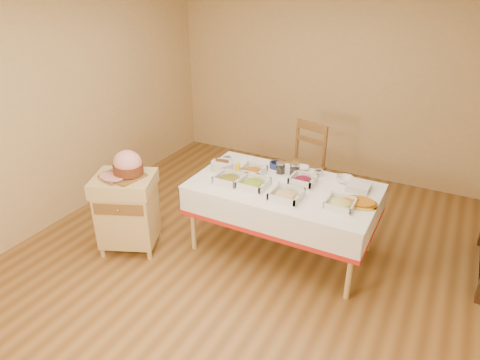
# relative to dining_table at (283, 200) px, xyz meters

# --- Properties ---
(room_shell) EXTENTS (5.00, 5.00, 5.00)m
(room_shell) POSITION_rel_dining_table_xyz_m (-0.30, -0.30, 0.70)
(room_shell) COLOR brown
(room_shell) RESTS_ON ground
(dining_table) EXTENTS (1.82, 1.02, 0.76)m
(dining_table) POSITION_rel_dining_table_xyz_m (0.00, 0.00, 0.00)
(dining_table) COLOR #D8BB77
(dining_table) RESTS_ON ground
(butcher_cart) EXTENTS (0.74, 0.69, 0.84)m
(butcher_cart) POSITION_rel_dining_table_xyz_m (-1.43, -0.71, -0.12)
(butcher_cart) COLOR #D8BB77
(butcher_cart) RESTS_ON ground
(dining_chair) EXTENTS (0.57, 0.56, 1.04)m
(dining_chair) POSITION_rel_dining_table_xyz_m (-0.17, 0.99, -0.06)
(dining_chair) COLOR brown
(dining_chair) RESTS_ON ground
(ham_on_board) EXTENTS (0.41, 0.39, 0.27)m
(ham_on_board) POSITION_rel_dining_table_xyz_m (-1.39, -0.68, 0.35)
(ham_on_board) COLOR brown
(ham_on_board) RESTS_ON butcher_cart
(serving_dish_a) EXTENTS (0.27, 0.26, 0.12)m
(serving_dish_a) POSITION_rel_dining_table_xyz_m (-0.51, -0.19, 0.20)
(serving_dish_a) COLOR silver
(serving_dish_a) RESTS_ON dining_table
(serving_dish_b) EXTENTS (0.27, 0.27, 0.11)m
(serving_dish_b) POSITION_rel_dining_table_xyz_m (-0.26, -0.17, 0.20)
(serving_dish_b) COLOR silver
(serving_dish_b) RESTS_ON dining_table
(serving_dish_c) EXTENTS (0.28, 0.28, 0.11)m
(serving_dish_c) POSITION_rel_dining_table_xyz_m (0.12, -0.23, 0.20)
(serving_dish_c) COLOR silver
(serving_dish_c) RESTS_ON dining_table
(serving_dish_d) EXTENTS (0.25, 0.25, 0.10)m
(serving_dish_d) POSITION_rel_dining_table_xyz_m (0.61, -0.14, 0.19)
(serving_dish_d) COLOR silver
(serving_dish_d) RESTS_ON dining_table
(serving_dish_e) EXTENTS (0.25, 0.24, 0.11)m
(serving_dish_e) POSITION_rel_dining_table_xyz_m (-0.39, 0.09, 0.20)
(serving_dish_e) COLOR silver
(serving_dish_e) RESTS_ON dining_table
(serving_dish_f) EXTENTS (0.25, 0.24, 0.11)m
(serving_dish_f) POSITION_rel_dining_table_xyz_m (0.15, 0.13, 0.20)
(serving_dish_f) COLOR silver
(serving_dish_f) RESTS_ON dining_table
(small_bowl_left) EXTENTS (0.11, 0.11, 0.05)m
(small_bowl_left) POSITION_rel_dining_table_xyz_m (-0.78, 0.24, 0.19)
(small_bowl_left) COLOR silver
(small_bowl_left) RESTS_ON dining_table
(small_bowl_mid) EXTENTS (0.14, 0.14, 0.06)m
(small_bowl_mid) POSITION_rel_dining_table_xyz_m (-0.24, 0.35, 0.20)
(small_bowl_mid) COLOR navy
(small_bowl_mid) RESTS_ON dining_table
(small_bowl_right) EXTENTS (0.10, 0.10, 0.05)m
(small_bowl_right) POSITION_rel_dining_table_xyz_m (0.22, 0.39, 0.19)
(small_bowl_right) COLOR silver
(small_bowl_right) RESTS_ON dining_table
(bowl_white_imported) EXTENTS (0.18, 0.18, 0.04)m
(bowl_white_imported) POSITION_rel_dining_table_xyz_m (0.03, 0.43, 0.18)
(bowl_white_imported) COLOR silver
(bowl_white_imported) RESTS_ON dining_table
(bowl_small_imported) EXTENTS (0.22, 0.22, 0.05)m
(bowl_small_imported) POSITION_rel_dining_table_xyz_m (0.51, 0.36, 0.19)
(bowl_small_imported) COLOR silver
(bowl_small_imported) RESTS_ON dining_table
(preserve_jar_left) EXTENTS (0.10, 0.10, 0.12)m
(preserve_jar_left) POSITION_rel_dining_table_xyz_m (-0.14, 0.25, 0.22)
(preserve_jar_left) COLOR silver
(preserve_jar_left) RESTS_ON dining_table
(preserve_jar_right) EXTENTS (0.11, 0.11, 0.14)m
(preserve_jar_right) POSITION_rel_dining_table_xyz_m (0.01, 0.27, 0.22)
(preserve_jar_right) COLOR silver
(preserve_jar_right) RESTS_ON dining_table
(mustard_bottle) EXTENTS (0.06, 0.06, 0.18)m
(mustard_bottle) POSITION_rel_dining_table_xyz_m (-0.49, -0.05, 0.24)
(mustard_bottle) COLOR yellow
(mustard_bottle) RESTS_ON dining_table
(bread_basket) EXTENTS (0.24, 0.24, 0.11)m
(bread_basket) POSITION_rel_dining_table_xyz_m (-0.73, 0.04, 0.21)
(bread_basket) COLOR silver
(bread_basket) RESTS_ON dining_table
(plate_stack) EXTENTS (0.21, 0.21, 0.06)m
(plate_stack) POSITION_rel_dining_table_xyz_m (0.67, 0.26, 0.19)
(plate_stack) COLOR silver
(plate_stack) RESTS_ON dining_table
(brass_platter) EXTENTS (0.32, 0.23, 0.04)m
(brass_platter) POSITION_rel_dining_table_xyz_m (0.75, -0.03, 0.18)
(brass_platter) COLOR gold
(brass_platter) RESTS_ON dining_table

